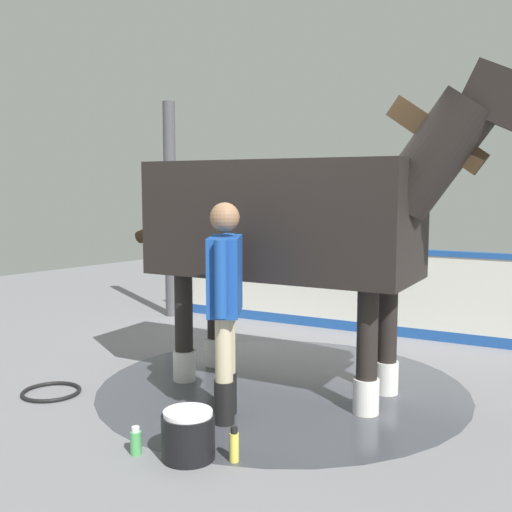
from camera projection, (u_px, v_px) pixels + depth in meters
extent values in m
cube|color=gray|center=(283.00, 377.00, 5.68)|extent=(16.00, 16.00, 0.02)
cylinder|color=#42444C|center=(282.00, 386.00, 5.38)|extent=(3.17, 3.17, 0.00)
cube|color=silver|center=(367.00, 292.00, 7.31)|extent=(5.00, 1.07, 0.96)
cube|color=#1E4C99|center=(368.00, 249.00, 7.25)|extent=(5.01, 1.09, 0.06)
cube|color=#1E4C99|center=(366.00, 327.00, 7.36)|extent=(5.00, 1.08, 0.12)
cylinder|color=#4C4C51|center=(170.00, 210.00, 8.16)|extent=(0.16, 0.16, 2.82)
cube|color=black|center=(283.00, 219.00, 5.21)|extent=(2.37, 1.38, 0.96)
cylinder|color=black|center=(387.00, 336.00, 5.15)|extent=(0.16, 0.16, 0.98)
cylinder|color=silver|center=(386.00, 377.00, 5.19)|extent=(0.20, 0.20, 0.27)
cylinder|color=black|center=(367.00, 351.00, 4.69)|extent=(0.16, 0.16, 0.98)
cylinder|color=silver|center=(366.00, 396.00, 4.73)|extent=(0.20, 0.20, 0.27)
cylinder|color=black|center=(216.00, 316.00, 5.95)|extent=(0.16, 0.16, 0.98)
cylinder|color=silver|center=(216.00, 352.00, 5.99)|extent=(0.20, 0.20, 0.27)
cylinder|color=black|center=(184.00, 327.00, 5.49)|extent=(0.16, 0.16, 0.98)
cylinder|color=silver|center=(184.00, 366.00, 5.53)|extent=(0.20, 0.20, 0.27)
cylinder|color=black|center=(436.00, 154.00, 4.56)|extent=(0.93, 0.59, 0.97)
cube|color=#382819|center=(437.00, 134.00, 4.54)|extent=(0.75, 0.21, 0.60)
cube|color=black|center=(507.00, 100.00, 4.29)|extent=(0.69, 0.40, 0.56)
cylinder|color=#382819|center=(167.00, 226.00, 5.80)|extent=(0.71, 0.26, 0.35)
cylinder|color=black|center=(224.00, 402.00, 4.53)|extent=(0.15, 0.15, 0.32)
cylinder|color=#C6B793|center=(224.00, 349.00, 4.48)|extent=(0.13, 0.13, 0.48)
cylinder|color=black|center=(227.00, 393.00, 4.74)|extent=(0.15, 0.15, 0.32)
cylinder|color=#C6B793|center=(227.00, 342.00, 4.69)|extent=(0.13, 0.13, 0.48)
cube|color=#19479E|center=(225.00, 275.00, 4.53)|extent=(0.46, 0.51, 0.57)
cylinder|color=#19479E|center=(221.00, 279.00, 4.24)|extent=(0.09, 0.09, 0.54)
cylinder|color=#19479E|center=(229.00, 268.00, 4.81)|extent=(0.09, 0.09, 0.54)
sphere|color=#936B4C|center=(225.00, 217.00, 4.48)|extent=(0.22, 0.22, 0.22)
cylinder|color=black|center=(188.00, 437.00, 3.95)|extent=(0.34, 0.34, 0.29)
cylinder|color=white|center=(188.00, 413.00, 3.93)|extent=(0.32, 0.32, 0.03)
cylinder|color=#D8CC4C|center=(234.00, 447.00, 3.91)|extent=(0.06, 0.06, 0.19)
cylinder|color=black|center=(234.00, 430.00, 3.89)|extent=(0.04, 0.04, 0.04)
cylinder|color=#4CA559|center=(136.00, 443.00, 4.02)|extent=(0.07, 0.07, 0.15)
cylinder|color=white|center=(136.00, 429.00, 4.01)|extent=(0.05, 0.05, 0.03)
torus|color=black|center=(51.00, 392.00, 5.19)|extent=(0.49, 0.49, 0.03)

